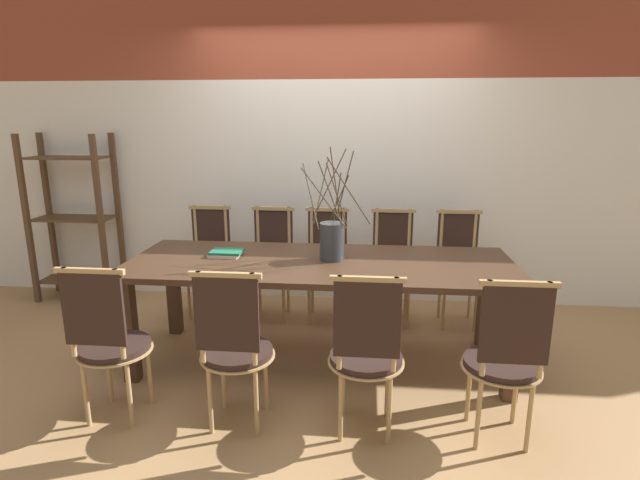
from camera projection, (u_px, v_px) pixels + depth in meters
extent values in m
plane|color=#A87F51|center=(320.00, 361.00, 3.61)|extent=(16.00, 16.00, 0.00)
cube|color=white|center=(334.00, 193.00, 4.67)|extent=(12.00, 0.06, 2.04)
cube|color=brown|center=(335.00, 9.00, 4.28)|extent=(12.00, 0.06, 1.16)
cube|color=#422B1C|center=(320.00, 264.00, 3.43)|extent=(2.65, 0.98, 0.04)
cube|color=#422B1C|center=(129.00, 331.00, 3.26)|extent=(0.09, 0.09, 0.71)
cube|color=#422B1C|center=(513.00, 346.00, 3.04)|extent=(0.09, 0.09, 0.71)
cube|color=#422B1C|center=(174.00, 291.00, 4.01)|extent=(0.09, 0.09, 0.71)
cube|color=#422B1C|center=(485.00, 301.00, 3.78)|extent=(0.09, 0.09, 0.71)
cylinder|color=black|center=(115.00, 346.00, 2.86)|extent=(0.40, 0.40, 0.04)
cylinder|color=tan|center=(115.00, 350.00, 2.87)|extent=(0.42, 0.42, 0.01)
cylinder|color=tan|center=(109.00, 370.00, 3.05)|extent=(0.03, 0.03, 0.42)
cylinder|color=tan|center=(149.00, 372.00, 3.03)|extent=(0.03, 0.03, 0.42)
cylinder|color=tan|center=(86.00, 393.00, 2.80)|extent=(0.03, 0.03, 0.42)
cylinder|color=tan|center=(130.00, 395.00, 2.78)|extent=(0.03, 0.03, 0.42)
cylinder|color=tan|center=(69.00, 313.00, 2.65)|extent=(0.03, 0.03, 0.50)
cylinder|color=tan|center=(119.00, 315.00, 2.62)|extent=(0.03, 0.03, 0.50)
cube|color=black|center=(93.00, 310.00, 2.62)|extent=(0.34, 0.02, 0.40)
cube|color=tan|center=(89.00, 271.00, 2.58)|extent=(0.38, 0.03, 0.03)
cylinder|color=black|center=(237.00, 352.00, 2.80)|extent=(0.40, 0.40, 0.04)
cylinder|color=tan|center=(238.00, 356.00, 2.80)|extent=(0.42, 0.42, 0.01)
cylinder|color=tan|center=(223.00, 376.00, 2.99)|extent=(0.03, 0.03, 0.42)
cylinder|color=tan|center=(266.00, 378.00, 2.96)|extent=(0.03, 0.03, 0.42)
cylinder|color=tan|center=(210.00, 399.00, 2.74)|extent=(0.03, 0.03, 0.42)
cylinder|color=tan|center=(256.00, 402.00, 2.71)|extent=(0.03, 0.03, 0.42)
cylinder|color=tan|center=(201.00, 318.00, 2.58)|extent=(0.03, 0.03, 0.50)
cylinder|color=tan|center=(253.00, 320.00, 2.56)|extent=(0.03, 0.03, 0.50)
cube|color=black|center=(226.00, 315.00, 2.56)|extent=(0.34, 0.02, 0.40)
cube|color=tan|center=(225.00, 275.00, 2.51)|extent=(0.38, 0.03, 0.03)
cylinder|color=black|center=(366.00, 358.00, 2.73)|extent=(0.40, 0.40, 0.04)
cylinder|color=tan|center=(366.00, 361.00, 2.74)|extent=(0.42, 0.42, 0.01)
cylinder|color=tan|center=(343.00, 382.00, 2.92)|extent=(0.03, 0.03, 0.42)
cylinder|color=tan|center=(388.00, 384.00, 2.90)|extent=(0.03, 0.03, 0.42)
cylinder|color=tan|center=(341.00, 406.00, 2.67)|extent=(0.03, 0.03, 0.42)
cylinder|color=tan|center=(389.00, 409.00, 2.65)|extent=(0.03, 0.03, 0.42)
cylinder|color=tan|center=(339.00, 323.00, 2.51)|extent=(0.03, 0.03, 0.50)
cylinder|color=tan|center=(395.00, 325.00, 2.49)|extent=(0.03, 0.03, 0.50)
cube|color=black|center=(367.00, 320.00, 2.49)|extent=(0.34, 0.02, 0.40)
cube|color=tan|center=(368.00, 280.00, 2.44)|extent=(0.38, 0.03, 0.03)
cylinder|color=black|center=(501.00, 364.00, 2.66)|extent=(0.40, 0.40, 0.04)
cylinder|color=tan|center=(501.00, 368.00, 2.67)|extent=(0.42, 0.42, 0.01)
cylinder|color=tan|center=(469.00, 388.00, 2.85)|extent=(0.03, 0.03, 0.42)
cylinder|color=tan|center=(515.00, 390.00, 2.83)|extent=(0.03, 0.03, 0.42)
cylinder|color=tan|center=(478.00, 414.00, 2.60)|extent=(0.03, 0.03, 0.42)
cylinder|color=tan|center=(530.00, 416.00, 2.58)|extent=(0.03, 0.03, 0.42)
cylinder|color=tan|center=(486.00, 329.00, 2.45)|extent=(0.03, 0.03, 0.50)
cylinder|color=tan|center=(544.00, 331.00, 2.42)|extent=(0.03, 0.03, 0.50)
cube|color=black|center=(516.00, 326.00, 2.42)|extent=(0.34, 0.02, 0.40)
cube|color=tan|center=(520.00, 284.00, 2.38)|extent=(0.38, 0.03, 0.03)
cylinder|color=black|center=(207.00, 268.00, 4.35)|extent=(0.40, 0.40, 0.04)
cylinder|color=tan|center=(207.00, 271.00, 4.35)|extent=(0.42, 0.42, 0.01)
cylinder|color=tan|center=(218.00, 298.00, 4.27)|extent=(0.03, 0.03, 0.42)
cylinder|color=tan|center=(189.00, 297.00, 4.29)|extent=(0.03, 0.03, 0.42)
cylinder|color=tan|center=(226.00, 288.00, 4.51)|extent=(0.03, 0.03, 0.42)
cylinder|color=tan|center=(199.00, 287.00, 4.54)|extent=(0.03, 0.03, 0.42)
cylinder|color=tan|center=(226.00, 234.00, 4.43)|extent=(0.03, 0.03, 0.50)
cylinder|color=tan|center=(196.00, 233.00, 4.46)|extent=(0.03, 0.03, 0.50)
cube|color=black|center=(211.00, 231.00, 4.44)|extent=(0.34, 0.02, 0.40)
cube|color=tan|center=(210.00, 207.00, 4.39)|extent=(0.38, 0.03, 0.03)
cylinder|color=black|center=(271.00, 270.00, 4.30)|extent=(0.40, 0.40, 0.04)
cylinder|color=tan|center=(271.00, 272.00, 4.30)|extent=(0.42, 0.42, 0.01)
cylinder|color=tan|center=(283.00, 300.00, 4.21)|extent=(0.03, 0.03, 0.42)
cylinder|color=tan|center=(253.00, 299.00, 4.24)|extent=(0.03, 0.03, 0.42)
cylinder|color=tan|center=(288.00, 290.00, 4.46)|extent=(0.03, 0.03, 0.42)
cylinder|color=tan|center=(260.00, 289.00, 4.49)|extent=(0.03, 0.03, 0.42)
cylinder|color=tan|center=(289.00, 235.00, 4.38)|extent=(0.03, 0.03, 0.50)
cylinder|color=tan|center=(258.00, 235.00, 4.41)|extent=(0.03, 0.03, 0.50)
cube|color=black|center=(274.00, 232.00, 4.39)|extent=(0.34, 0.02, 0.40)
cube|color=tan|center=(273.00, 209.00, 4.34)|extent=(0.38, 0.03, 0.03)
cylinder|color=black|center=(326.00, 271.00, 4.25)|extent=(0.40, 0.40, 0.04)
cylinder|color=tan|center=(326.00, 274.00, 4.26)|extent=(0.42, 0.42, 0.01)
cylinder|color=tan|center=(340.00, 302.00, 4.17)|extent=(0.03, 0.03, 0.42)
cylinder|color=tan|center=(309.00, 301.00, 4.19)|extent=(0.03, 0.03, 0.42)
cylinder|color=tan|center=(341.00, 292.00, 4.42)|extent=(0.03, 0.03, 0.42)
cylinder|color=tan|center=(312.00, 291.00, 4.44)|extent=(0.03, 0.03, 0.42)
cylinder|color=tan|center=(343.00, 237.00, 4.34)|extent=(0.03, 0.03, 0.50)
cylinder|color=tan|center=(312.00, 236.00, 4.36)|extent=(0.03, 0.03, 0.50)
cube|color=black|center=(327.00, 233.00, 4.35)|extent=(0.34, 0.02, 0.40)
cube|color=tan|center=(327.00, 209.00, 4.29)|extent=(0.38, 0.03, 0.03)
cylinder|color=black|center=(392.00, 273.00, 4.20)|extent=(0.40, 0.40, 0.04)
cylinder|color=tan|center=(392.00, 276.00, 4.20)|extent=(0.42, 0.42, 0.01)
cylinder|color=tan|center=(408.00, 305.00, 4.12)|extent=(0.03, 0.03, 0.42)
cylinder|color=tan|center=(376.00, 304.00, 4.14)|extent=(0.03, 0.03, 0.42)
cylinder|color=tan|center=(406.00, 294.00, 4.37)|extent=(0.03, 0.03, 0.42)
cylinder|color=tan|center=(376.00, 293.00, 4.39)|extent=(0.03, 0.03, 0.42)
cylinder|color=tan|center=(409.00, 238.00, 4.28)|extent=(0.03, 0.03, 0.50)
cylinder|color=tan|center=(376.00, 237.00, 4.31)|extent=(0.03, 0.03, 0.50)
cube|color=black|center=(393.00, 235.00, 4.30)|extent=(0.34, 0.02, 0.40)
cube|color=tan|center=(394.00, 211.00, 4.24)|extent=(0.38, 0.03, 0.03)
cylinder|color=black|center=(459.00, 275.00, 4.15)|extent=(0.40, 0.40, 0.04)
cylinder|color=tan|center=(459.00, 278.00, 4.15)|extent=(0.42, 0.42, 0.01)
cylinder|color=tan|center=(476.00, 307.00, 4.07)|extent=(0.03, 0.03, 0.42)
cylinder|color=tan|center=(444.00, 306.00, 4.09)|extent=(0.03, 0.03, 0.42)
cylinder|color=tan|center=(470.00, 296.00, 4.32)|extent=(0.03, 0.03, 0.42)
cylinder|color=tan|center=(439.00, 295.00, 4.34)|extent=(0.03, 0.03, 0.42)
cylinder|color=tan|center=(474.00, 239.00, 4.23)|extent=(0.03, 0.03, 0.50)
cylinder|color=tan|center=(441.00, 239.00, 4.26)|extent=(0.03, 0.03, 0.50)
cube|color=black|center=(458.00, 236.00, 4.25)|extent=(0.34, 0.02, 0.40)
cube|color=tan|center=(459.00, 212.00, 4.19)|extent=(0.38, 0.03, 0.03)
cylinder|color=#33383D|center=(332.00, 241.00, 3.43)|extent=(0.17, 0.17, 0.26)
cylinder|color=#473828|center=(311.00, 195.00, 3.30)|extent=(0.14, 0.29, 0.40)
cylinder|color=#473828|center=(330.00, 194.00, 3.27)|extent=(0.17, 0.02, 0.43)
cylinder|color=#473828|center=(337.00, 198.00, 3.38)|extent=(0.06, 0.08, 0.35)
cylinder|color=#473828|center=(337.00, 194.00, 3.28)|extent=(0.14, 0.08, 0.42)
cylinder|color=#473828|center=(350.00, 192.00, 3.20)|extent=(0.28, 0.26, 0.47)
cylinder|color=#473828|center=(336.00, 186.00, 3.30)|extent=(0.08, 0.06, 0.52)
cylinder|color=#473828|center=(329.00, 185.00, 3.46)|extent=(0.24, 0.07, 0.50)
cylinder|color=#473828|center=(344.00, 186.00, 3.39)|extent=(0.13, 0.17, 0.49)
cylinder|color=#473828|center=(339.00, 198.00, 3.42)|extent=(0.14, 0.10, 0.33)
cylinder|color=#473828|center=(321.00, 191.00, 3.40)|extent=(0.10, 0.17, 0.43)
cylinder|color=#473828|center=(324.00, 199.00, 3.21)|extent=(0.31, 0.09, 0.39)
cube|color=beige|center=(226.00, 254.00, 3.56)|extent=(0.21, 0.18, 0.02)
cube|color=#1E6B4C|center=(227.00, 252.00, 3.55)|extent=(0.22, 0.17, 0.02)
cube|color=#513823|center=(27.00, 221.00, 4.57)|extent=(0.04, 0.04, 1.57)
cube|color=#513823|center=(101.00, 223.00, 4.51)|extent=(0.04, 0.04, 1.57)
cube|color=#513823|center=(50.00, 214.00, 4.89)|extent=(0.04, 0.04, 1.57)
cube|color=#513823|center=(119.00, 216.00, 4.83)|extent=(0.04, 0.04, 1.57)
cube|color=#513823|center=(82.00, 279.00, 4.84)|extent=(0.71, 0.33, 0.02)
cube|color=#513823|center=(74.00, 218.00, 4.70)|extent=(0.71, 0.33, 0.02)
cube|color=#513823|center=(67.00, 158.00, 4.56)|extent=(0.71, 0.33, 0.02)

